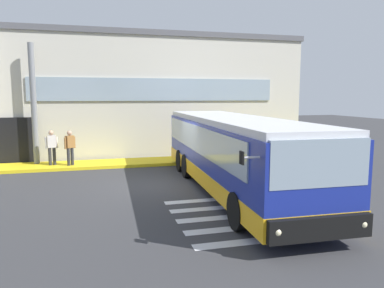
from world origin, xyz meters
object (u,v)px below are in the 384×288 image
bus_main_foreground (233,155)px  passenger_by_doorway (70,146)px  passenger_near_column (52,146)px  entry_support_column (34,104)px

bus_main_foreground → passenger_by_doorway: bearing=135.9°
passenger_near_column → bus_main_foreground: bearing=-41.6°
entry_support_column → bus_main_foreground: (7.69, -6.82, -1.73)m
bus_main_foreground → passenger_near_column: size_ratio=6.90×
entry_support_column → passenger_near_column: bearing=-40.9°
entry_support_column → passenger_by_doorway: size_ratio=3.48×
entry_support_column → bus_main_foreground: size_ratio=0.50×
entry_support_column → bus_main_foreground: entry_support_column is taller
passenger_by_doorway → entry_support_column: bearing=149.4°
entry_support_column → passenger_near_column: size_ratio=3.48×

